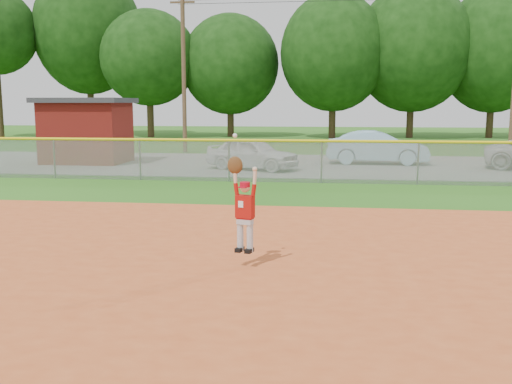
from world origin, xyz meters
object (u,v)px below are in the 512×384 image
car_blue (377,147)px  utility_shed (87,130)px  ballplayer (243,205)px  car_white_a (253,153)px

car_blue → utility_shed: bearing=96.6°
utility_shed → car_blue: bearing=4.9°
utility_shed → ballplayer: utility_shed is taller
car_white_a → car_blue: 6.21m
car_blue → utility_shed: size_ratio=1.12×
car_white_a → car_blue: size_ratio=0.86×
car_white_a → ballplayer: size_ratio=1.98×
car_blue → ballplayer: size_ratio=2.30×
utility_shed → ballplayer: bearing=-58.8°
car_blue → car_white_a: bearing=120.7°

